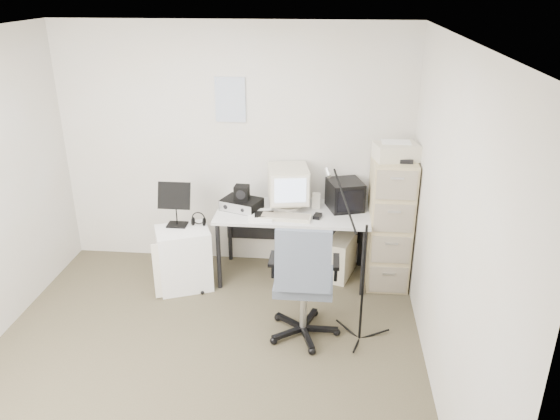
# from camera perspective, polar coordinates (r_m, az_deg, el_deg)

# --- Properties ---
(floor) EXTENTS (3.60, 3.60, 0.01)m
(floor) POSITION_cam_1_polar(r_m,az_deg,el_deg) (4.61, -8.26, -15.46)
(floor) COLOR #423D29
(floor) RESTS_ON ground
(ceiling) EXTENTS (3.60, 3.60, 0.01)m
(ceiling) POSITION_cam_1_polar(r_m,az_deg,el_deg) (3.64, -10.58, 17.23)
(ceiling) COLOR white
(ceiling) RESTS_ON ground
(wall_back) EXTENTS (3.60, 0.02, 2.50)m
(wall_back) POSITION_cam_1_polar(r_m,az_deg,el_deg) (5.61, -4.80, 6.42)
(wall_back) COLOR beige
(wall_back) RESTS_ON ground
(wall_front) EXTENTS (3.60, 0.02, 2.50)m
(wall_front) POSITION_cam_1_polar(r_m,az_deg,el_deg) (2.52, -19.73, -17.90)
(wall_front) COLOR beige
(wall_front) RESTS_ON ground
(wall_right) EXTENTS (0.02, 3.60, 2.50)m
(wall_right) POSITION_cam_1_polar(r_m,az_deg,el_deg) (3.92, 17.12, -2.05)
(wall_right) COLOR beige
(wall_right) RESTS_ON ground
(wall_calendar) EXTENTS (0.30, 0.02, 0.44)m
(wall_calendar) POSITION_cam_1_polar(r_m,az_deg,el_deg) (5.48, -5.21, 11.41)
(wall_calendar) COLOR white
(wall_calendar) RESTS_ON wall_back
(filing_cabinet) EXTENTS (0.40, 0.60, 1.30)m
(filing_cabinet) POSITION_cam_1_polar(r_m,az_deg,el_deg) (5.46, 11.35, -1.13)
(filing_cabinet) COLOR tan
(filing_cabinet) RESTS_ON floor
(printer) EXTENTS (0.44, 0.35, 0.15)m
(printer) POSITION_cam_1_polar(r_m,az_deg,el_deg) (5.16, 12.03, 5.98)
(printer) COLOR silver
(printer) RESTS_ON filing_cabinet
(desk) EXTENTS (1.50, 0.70, 0.73)m
(desk) POSITION_cam_1_polar(r_m,az_deg,el_deg) (5.54, 1.32, -3.59)
(desk) COLOR silver
(desk) RESTS_ON floor
(crt_monitor) EXTENTS (0.45, 0.46, 0.42)m
(crt_monitor) POSITION_cam_1_polar(r_m,az_deg,el_deg) (5.39, 0.86, 2.35)
(crt_monitor) COLOR silver
(crt_monitor) RESTS_ON desk
(crt_tv) EXTENTS (0.40, 0.41, 0.29)m
(crt_tv) POSITION_cam_1_polar(r_m,az_deg,el_deg) (5.43, 6.80, 1.59)
(crt_tv) COLOR black
(crt_tv) RESTS_ON desk
(desk_speaker) EXTENTS (0.08, 0.08, 0.15)m
(desk_speaker) POSITION_cam_1_polar(r_m,az_deg,el_deg) (5.45, 3.80, 0.99)
(desk_speaker) COLOR silver
(desk_speaker) RESTS_ON desk
(keyboard) EXTENTS (0.51, 0.21, 0.03)m
(keyboard) POSITION_cam_1_polar(r_m,az_deg,el_deg) (5.21, 0.57, -0.74)
(keyboard) COLOR silver
(keyboard) RESTS_ON desk
(mouse) EXTENTS (0.09, 0.12, 0.03)m
(mouse) POSITION_cam_1_polar(r_m,az_deg,el_deg) (5.24, 3.94, -0.64)
(mouse) COLOR black
(mouse) RESTS_ON desk
(radio_receiver) EXTENTS (0.44, 0.37, 0.11)m
(radio_receiver) POSITION_cam_1_polar(r_m,az_deg,el_deg) (5.43, -4.03, 0.63)
(radio_receiver) COLOR black
(radio_receiver) RESTS_ON desk
(radio_speaker) EXTENTS (0.15, 0.14, 0.14)m
(radio_speaker) POSITION_cam_1_polar(r_m,az_deg,el_deg) (5.38, -4.02, 1.84)
(radio_speaker) COLOR black
(radio_speaker) RESTS_ON radio_receiver
(papers) EXTENTS (0.27, 0.34, 0.02)m
(papers) POSITION_cam_1_polar(r_m,az_deg,el_deg) (5.26, -2.09, -0.57)
(papers) COLOR white
(papers) RESTS_ON desk
(pc_tower) EXTENTS (0.33, 0.50, 0.43)m
(pc_tower) POSITION_cam_1_polar(r_m,az_deg,el_deg) (5.66, 6.41, -4.83)
(pc_tower) COLOR silver
(pc_tower) RESTS_ON floor
(office_chair) EXTENTS (0.63, 0.63, 1.09)m
(office_chair) POSITION_cam_1_polar(r_m,az_deg,el_deg) (4.57, 2.51, -7.24)
(office_chair) COLOR slate
(office_chair) RESTS_ON floor
(side_cart) EXTENTS (0.61, 0.56, 0.62)m
(side_cart) POSITION_cam_1_polar(r_m,az_deg,el_deg) (5.47, -9.98, -4.98)
(side_cart) COLOR white
(side_cart) RESTS_ON floor
(music_stand) EXTENTS (0.32, 0.17, 0.46)m
(music_stand) POSITION_cam_1_polar(r_m,az_deg,el_deg) (5.34, -10.85, 0.66)
(music_stand) COLOR black
(music_stand) RESTS_ON side_cart
(headphones) EXTENTS (0.16, 0.16, 0.03)m
(headphones) POSITION_cam_1_polar(r_m,az_deg,el_deg) (5.39, -8.51, -1.11)
(headphones) COLOR black
(headphones) RESTS_ON side_cart
(mic_stand) EXTENTS (0.03, 0.03, 1.40)m
(mic_stand) POSITION_cam_1_polar(r_m,az_deg,el_deg) (4.49, 8.78, -5.86)
(mic_stand) COLOR black
(mic_stand) RESTS_ON floor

